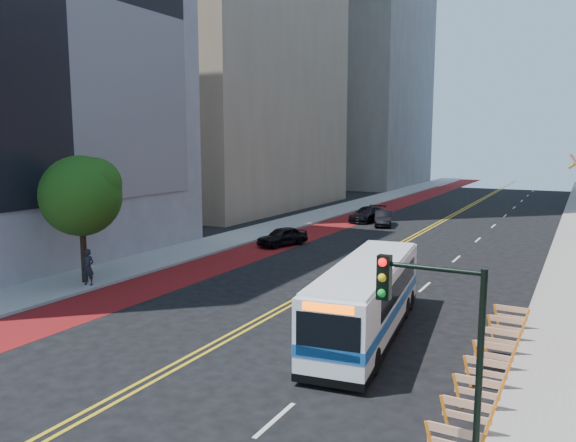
% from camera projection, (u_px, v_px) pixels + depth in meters
% --- Properties ---
extents(ground, '(160.00, 160.00, 0.00)m').
position_uv_depth(ground, '(182.00, 363.00, 19.37)').
color(ground, black).
rests_on(ground, ground).
extents(sidewalk_left, '(4.00, 140.00, 0.15)m').
position_uv_depth(sidewalk_left, '(287.00, 224.00, 51.15)').
color(sidewalk_left, gray).
rests_on(sidewalk_left, ground).
extents(bus_lane_paint, '(3.60, 140.00, 0.01)m').
position_uv_depth(bus_lane_paint, '(326.00, 228.00, 49.35)').
color(bus_lane_paint, maroon).
rests_on(bus_lane_paint, ground).
extents(center_line_inner, '(0.14, 140.00, 0.01)m').
position_uv_depth(center_line_inner, '(414.00, 235.00, 45.66)').
color(center_line_inner, gold).
rests_on(center_line_inner, ground).
extents(center_line_outer, '(0.14, 140.00, 0.01)m').
position_uv_depth(center_line_outer, '(419.00, 235.00, 45.49)').
color(center_line_outer, gold).
rests_on(center_line_outer, ground).
extents(lane_dashes, '(0.14, 98.20, 0.01)m').
position_uv_depth(lane_dashes, '(493.00, 226.00, 50.33)').
color(lane_dashes, silver).
rests_on(lane_dashes, ground).
extents(construction_barriers, '(1.42, 10.91, 1.00)m').
position_uv_depth(construction_barriers, '(490.00, 361.00, 17.80)').
color(construction_barriers, orange).
rests_on(construction_barriers, ground).
extents(street_tree, '(4.20, 4.20, 6.70)m').
position_uv_depth(street_tree, '(82.00, 193.00, 29.19)').
color(street_tree, black).
rests_on(street_tree, sidewalk_left).
extents(traffic_signal, '(2.21, 0.34, 5.07)m').
position_uv_depth(traffic_signal, '(435.00, 333.00, 11.39)').
color(traffic_signal, black).
rests_on(traffic_signal, sidewalk_right).
extents(transit_bus, '(3.67, 10.83, 2.92)m').
position_uv_depth(transit_bus, '(367.00, 298.00, 21.86)').
color(transit_bus, white).
rests_on(transit_bus, ground).
extents(car_a, '(2.89, 4.34, 1.37)m').
position_uv_depth(car_a, '(282.00, 236.00, 40.83)').
color(car_a, black).
rests_on(car_a, ground).
extents(car_b, '(2.65, 4.38, 1.36)m').
position_uv_depth(car_b, '(383.00, 218.00, 50.47)').
color(car_b, black).
rests_on(car_b, ground).
extents(car_c, '(2.52, 5.02, 1.40)m').
position_uv_depth(car_c, '(367.00, 214.00, 52.99)').
color(car_c, black).
rests_on(car_c, ground).
extents(pedestrian, '(0.77, 0.58, 1.89)m').
position_uv_depth(pedestrian, '(88.00, 267.00, 29.06)').
color(pedestrian, black).
rests_on(pedestrian, sidewalk_left).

